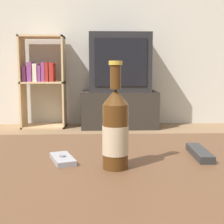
# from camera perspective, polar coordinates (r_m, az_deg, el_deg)

# --- Properties ---
(back_wall) EXTENTS (8.00, 0.05, 2.60)m
(back_wall) POSITION_cam_1_polar(r_m,az_deg,el_deg) (3.88, -2.08, 17.19)
(back_wall) COLOR beige
(back_wall) RESTS_ON ground_plane
(coffee_table) EXTENTS (1.33, 0.72, 0.42)m
(coffee_table) POSITION_cam_1_polar(r_m,az_deg,el_deg) (0.86, -1.33, -12.64)
(coffee_table) COLOR brown
(coffee_table) RESTS_ON ground_plane
(tv_stand) EXTENTS (0.86, 0.40, 0.42)m
(tv_stand) POSITION_cam_1_polar(r_m,az_deg,el_deg) (3.59, 1.38, 0.45)
(tv_stand) COLOR #28231E
(tv_stand) RESTS_ON ground_plane
(television) EXTENTS (0.68, 0.41, 0.65)m
(television) POSITION_cam_1_polar(r_m,az_deg,el_deg) (3.56, 1.41, 8.99)
(television) COLOR black
(television) RESTS_ON tv_stand
(bookshelf) EXTENTS (0.49, 0.30, 1.04)m
(bookshelf) POSITION_cam_1_polar(r_m,az_deg,el_deg) (3.67, -12.68, 5.97)
(bookshelf) COLOR tan
(bookshelf) RESTS_ON ground_plane
(beer_bottle) EXTENTS (0.06, 0.06, 0.26)m
(beer_bottle) POSITION_cam_1_polar(r_m,az_deg,el_deg) (0.77, 0.64, -3.25)
(beer_bottle) COLOR #47280F
(beer_bottle) RESTS_ON coffee_table
(cell_phone) EXTENTS (0.08, 0.12, 0.02)m
(cell_phone) POSITION_cam_1_polar(r_m,az_deg,el_deg) (0.85, -9.03, -8.49)
(cell_phone) COLOR gray
(cell_phone) RESTS_ON coffee_table
(remote_control) EXTENTS (0.05, 0.16, 0.02)m
(remote_control) POSITION_cam_1_polar(r_m,az_deg,el_deg) (0.92, 15.70, -7.18)
(remote_control) COLOR #282828
(remote_control) RESTS_ON coffee_table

